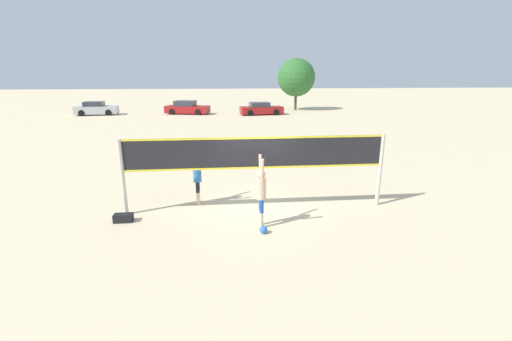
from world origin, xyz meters
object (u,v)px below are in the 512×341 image
(player_blocker, at_px, (197,175))
(volleyball, at_px, (263,230))
(volleyball_net, at_px, (256,159))
(gear_bag, at_px, (123,218))
(player_spiker, at_px, (261,190))
(parked_car_near, at_px, (187,108))
(parked_car_far, at_px, (261,109))
(tree_left_cluster, at_px, (296,78))
(parked_car_mid, at_px, (96,109))

(player_blocker, relative_size, volleyball, 8.81)
(volleyball_net, height_order, gear_bag, volleyball_net)
(player_spiker, height_order, volleyball, player_spiker)
(player_blocker, relative_size, parked_car_near, 0.39)
(volleyball_net, relative_size, parked_car_far, 1.75)
(player_spiker, distance_m, parked_car_far, 28.84)
(player_blocker, bearing_deg, volleyball_net, 70.02)
(volleyball, relative_size, parked_car_near, 0.04)
(player_spiker, distance_m, tree_left_cluster, 34.64)
(player_spiker, height_order, parked_car_mid, player_spiker)
(volleyball, bearing_deg, parked_car_far, 83.56)
(player_spiker, xyz_separation_m, tree_left_cluster, (8.19, 33.54, 2.82))
(parked_car_near, height_order, tree_left_cluster, tree_left_cluster)
(player_spiker, height_order, tree_left_cluster, tree_left_cluster)
(player_spiker, xyz_separation_m, volleyball, (0.01, -0.47, -0.99))
(gear_bag, bearing_deg, volleyball, -16.27)
(player_blocker, height_order, volleyball, player_blocker)
(volleyball_net, xyz_separation_m, player_blocker, (-1.92, 0.70, -0.67))
(player_blocker, bearing_deg, volleyball, 38.08)
(volleyball_net, relative_size, parked_car_near, 1.65)
(volleyball_net, bearing_deg, parked_car_far, 83.09)
(gear_bag, xyz_separation_m, parked_car_mid, (-10.59, 29.47, 0.54))
(player_spiker, height_order, parked_car_near, player_spiker)
(volleyball, bearing_deg, parked_car_mid, 115.61)
(player_spiker, height_order, gear_bag, player_spiker)
(volleyball, distance_m, parked_car_far, 29.31)
(player_blocker, xyz_separation_m, parked_car_near, (-2.96, 28.20, -0.36))
(parked_car_near, xyz_separation_m, parked_car_far, (8.19, -1.58, -0.04))
(parked_car_mid, xyz_separation_m, tree_left_cluster, (22.88, 3.34, 3.26))
(gear_bag, distance_m, parked_car_far, 28.88)
(parked_car_near, distance_m, parked_car_far, 8.34)
(parked_car_near, distance_m, tree_left_cluster, 13.89)
(player_spiker, bearing_deg, gear_bag, 79.89)
(volleyball_net, xyz_separation_m, volleyball, (0.03, -1.79, -1.59))
(gear_bag, relative_size, parked_car_mid, 0.12)
(volleyball_net, height_order, tree_left_cluster, tree_left_cluster)
(volleyball_net, bearing_deg, parked_car_mid, 116.93)
(parked_car_mid, bearing_deg, parked_car_near, -5.72)
(volleyball_net, bearing_deg, parked_car_near, 99.58)
(gear_bag, bearing_deg, parked_car_far, 75.15)
(player_spiker, bearing_deg, parked_car_mid, 25.93)
(gear_bag, bearing_deg, player_spiker, -10.11)
(volleyball_net, bearing_deg, player_blocker, 160.02)
(player_blocker, distance_m, tree_left_cluster, 33.24)
(parked_car_mid, bearing_deg, tree_left_cluster, 2.47)
(volleyball, height_order, parked_car_mid, parked_car_mid)
(player_spiker, bearing_deg, volleyball, -178.41)
(volleyball, bearing_deg, gear_bag, 163.73)
(parked_car_mid, distance_m, tree_left_cluster, 23.35)
(volleyball_net, xyz_separation_m, player_spiker, (0.02, -1.32, -0.59))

